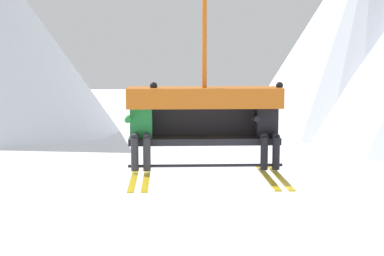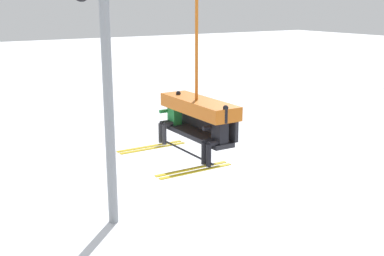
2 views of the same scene
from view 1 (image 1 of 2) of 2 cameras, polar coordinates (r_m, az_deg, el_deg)
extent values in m
cone|color=white|center=(51.66, -17.63, 7.14)|extent=(18.58, 18.58, 13.62)
cone|color=white|center=(53.72, 16.98, 9.46)|extent=(21.88, 21.88, 17.94)
cube|color=#232328|center=(8.93, 1.19, -1.20)|extent=(2.28, 0.48, 0.10)
cube|color=#232328|center=(9.17, 1.08, 0.76)|extent=(2.28, 0.08, 0.45)
cube|color=#D16619|center=(8.92, 1.18, 3.00)|extent=(2.32, 0.68, 0.30)
cylinder|color=black|center=(8.67, 1.32, -3.66)|extent=(2.28, 0.04, 0.04)
cylinder|color=#D16619|center=(8.86, 1.23, 11.53)|extent=(0.07, 0.07, 2.34)
cube|color=#23843D|center=(8.86, -4.93, 0.73)|extent=(0.32, 0.22, 0.52)
sphere|color=black|center=(8.83, -4.95, 3.05)|extent=(0.22, 0.22, 0.22)
ellipsoid|color=black|center=(8.72, -4.98, 3.00)|extent=(0.17, 0.04, 0.08)
cylinder|color=#2D2D33|center=(8.72, -5.53, -0.83)|extent=(0.11, 0.34, 0.11)
cylinder|color=#2D2D33|center=(8.71, -4.38, -0.83)|extent=(0.11, 0.34, 0.11)
cylinder|color=#2D2D33|center=(8.59, -5.57, -2.58)|extent=(0.11, 0.11, 0.48)
cylinder|color=#2D2D33|center=(8.58, -4.40, -2.57)|extent=(0.11, 0.11, 0.48)
cube|color=gold|center=(8.35, -5.66, -4.88)|extent=(0.09, 1.70, 0.02)
cube|color=gold|center=(8.35, -4.45, -4.88)|extent=(0.09, 1.70, 0.02)
cylinder|color=#23843D|center=(8.72, -6.20, 0.88)|extent=(0.09, 0.30, 0.09)
cylinder|color=#23843D|center=(8.82, -3.74, 3.00)|extent=(0.09, 0.09, 0.30)
sphere|color=black|center=(8.81, -3.75, 4.10)|extent=(0.11, 0.11, 0.11)
cube|color=black|center=(8.98, 7.25, 0.79)|extent=(0.32, 0.22, 0.52)
sphere|color=#284C93|center=(8.95, 7.29, 3.08)|extent=(0.22, 0.22, 0.22)
ellipsoid|color=black|center=(8.85, 7.40, 3.03)|extent=(0.17, 0.04, 0.08)
cylinder|color=black|center=(8.83, 6.85, -0.75)|extent=(0.11, 0.34, 0.11)
cylinder|color=black|center=(8.86, 7.98, -0.75)|extent=(0.11, 0.34, 0.11)
cylinder|color=black|center=(8.70, 7.01, -2.48)|extent=(0.11, 0.11, 0.48)
cylinder|color=black|center=(8.73, 8.15, -2.46)|extent=(0.11, 0.11, 0.48)
cube|color=gold|center=(8.46, 7.32, -4.75)|extent=(0.09, 1.70, 0.02)
cube|color=gold|center=(8.50, 8.49, -4.72)|extent=(0.09, 1.70, 0.02)
cylinder|color=black|center=(8.80, 6.22, 0.94)|extent=(0.09, 0.30, 0.09)
cylinder|color=black|center=(8.98, 8.47, 3.01)|extent=(0.09, 0.09, 0.30)
sphere|color=black|center=(8.97, 8.49, 4.10)|extent=(0.11, 0.11, 0.11)
camera|label=2|loc=(10.07, 70.09, 11.64)|focal=45.00mm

